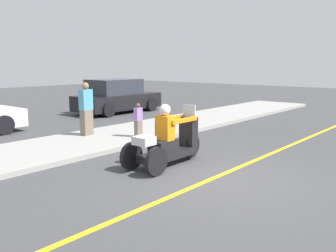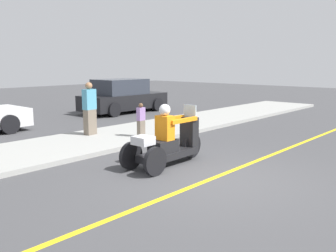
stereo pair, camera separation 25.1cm
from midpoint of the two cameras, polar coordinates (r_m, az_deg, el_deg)
name	(u,v)px [view 1 (the left image)]	position (r m, az deg, el deg)	size (l,w,h in m)	color
ground_plane	(215,178)	(7.78, 6.20, -7.85)	(60.00, 60.00, 0.00)	#424244
lane_stripe	(218,176)	(7.89, 6.79, -7.57)	(24.00, 0.12, 0.01)	gold
sidewalk_strip	(77,144)	(10.91, -14.34, -2.67)	(28.00, 2.80, 0.12)	#9E9E99
motorcycle_trike	(168,143)	(8.56, -0.81, -2.68)	(2.31, 0.84, 1.42)	black
spectator_mid_group	(138,121)	(11.27, -5.20, 0.82)	(0.24, 0.15, 1.01)	#726656
spectator_by_tree	(86,110)	(11.75, -12.97, 2.41)	(0.40, 0.26, 1.62)	#726656
parked_car_lot_left	(117,97)	(17.80, -8.21, 4.41)	(4.22, 1.98, 1.57)	black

